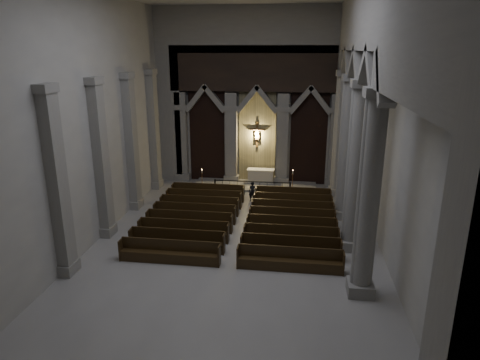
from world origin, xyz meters
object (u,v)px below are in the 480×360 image
Objects in this scene: altar_rail at (252,186)px; candle_stand_left at (202,185)px; altar at (261,176)px; candle_stand_right at (292,187)px; worshipper at (252,192)px; pews at (241,222)px.

candle_stand_left is at bearing 173.11° from altar_rail.
candle_stand_right is at bearing -36.48° from altar.
candle_stand_right reaches higher than worshipper.
candle_stand_right reaches higher than altar.
altar_rail is 0.50× the size of pews.
pews is at bearing -92.52° from altar.
pews is at bearing -90.00° from altar_rail.
altar reaches higher than altar_rail.
candle_stand_left is at bearing 120.31° from pews.
candle_stand_left is at bearing -176.86° from candle_stand_right.
candle_stand_right reaches higher than pews.
candle_stand_left reaches higher than altar.
altar is 2.45m from altar_rail.
pews is (-0.35, -7.92, -0.30)m from altar.
altar is 1.24× the size of candle_stand_left.
candle_stand_left reaches higher than worshipper.
altar_rail is 5.50m from pews.
altar_rail is at bearing -163.99° from candle_stand_right.
worshipper is (-0.20, -3.63, 0.01)m from altar.
altar_rail is 3.89× the size of worshipper.
worshipper is at bearing -82.99° from altar_rail.
worshipper is (-2.47, -1.96, 0.21)m from candle_stand_right.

